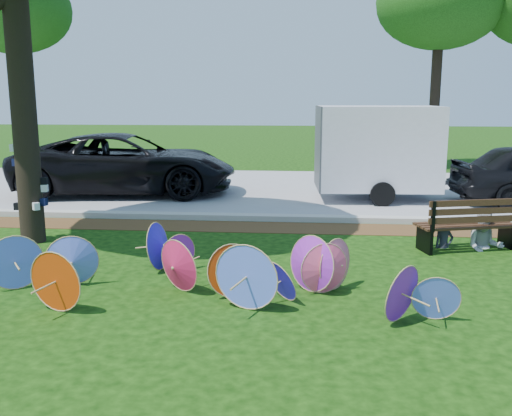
{
  "coord_description": "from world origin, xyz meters",
  "views": [
    {
      "loc": [
        1.27,
        -6.81,
        2.65
      ],
      "look_at": [
        0.5,
        2.0,
        0.9
      ],
      "focal_mm": 40.0,
      "sensor_mm": 36.0,
      "label": 1
    }
  ],
  "objects": [
    {
      "name": "mulch_strip",
      "position": [
        0.0,
        4.5,
        0.01
      ],
      "size": [
        90.0,
        1.0,
        0.01
      ],
      "primitive_type": "cube",
      "color": "#472D16",
      "rests_on": "ground"
    },
    {
      "name": "ground",
      "position": [
        0.0,
        0.0,
        0.0
      ],
      "size": [
        90.0,
        90.0,
        0.0
      ],
      "primitive_type": "plane",
      "color": "black",
      "rests_on": "ground"
    },
    {
      "name": "curb",
      "position": [
        0.0,
        5.2,
        0.06
      ],
      "size": [
        90.0,
        0.3,
        0.12
      ],
      "primitive_type": "cube",
      "color": "#B7B5AD",
      "rests_on": "ground"
    },
    {
      "name": "person_left",
      "position": [
        3.73,
        3.21,
        0.5
      ],
      "size": [
        0.42,
        0.34,
        1.0
      ],
      "primitive_type": "imported",
      "rotation": [
        0.0,
        0.0,
        0.32
      ],
      "color": "#343847",
      "rests_on": "ground"
    },
    {
      "name": "street",
      "position": [
        0.0,
        9.35,
        0.01
      ],
      "size": [
        90.0,
        8.0,
        0.01
      ],
      "primitive_type": "cube",
      "color": "gray",
      "rests_on": "ground"
    },
    {
      "name": "bg_trees",
      "position": [
        1.77,
        14.34,
        5.77
      ],
      "size": [
        23.56,
        5.1,
        7.4
      ],
      "color": "black",
      "rests_on": "ground"
    },
    {
      "name": "parasol_pile",
      "position": [
        0.07,
        0.45,
        0.37
      ],
      "size": [
        6.22,
        2.52,
        0.87
      ],
      "color": "#FF4F7B",
      "rests_on": "ground"
    },
    {
      "name": "black_van",
      "position": [
        -3.6,
        8.24,
        0.82
      ],
      "size": [
        6.17,
        3.33,
        1.64
      ],
      "primitive_type": "imported",
      "rotation": [
        0.0,
        0.0,
        1.68
      ],
      "color": "black",
      "rests_on": "ground"
    },
    {
      "name": "cargo_trailer",
      "position": [
        3.09,
        7.96,
        1.34
      ],
      "size": [
        3.08,
        2.05,
        2.69
      ],
      "primitive_type": "cube",
      "rotation": [
        0.0,
        0.0,
        0.05
      ],
      "color": "silver",
      "rests_on": "ground"
    },
    {
      "name": "person_right",
      "position": [
        4.43,
        3.21,
        0.67
      ],
      "size": [
        0.71,
        0.58,
        1.34
      ],
      "primitive_type": "imported",
      "rotation": [
        0.0,
        0.0,
        -0.12
      ],
      "color": "silver",
      "rests_on": "ground"
    },
    {
      "name": "park_bench",
      "position": [
        4.08,
        3.16,
        0.46
      ],
      "size": [
        1.88,
        1.1,
        0.92
      ],
      "primitive_type": null,
      "rotation": [
        0.0,
        0.0,
        0.26
      ],
      "color": "black",
      "rests_on": "ground"
    }
  ]
}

